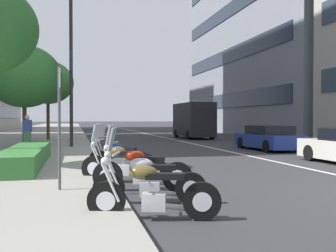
% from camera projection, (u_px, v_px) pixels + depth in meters
% --- Properties ---
extents(sidewalk_right_plaza, '(160.00, 9.14, 0.15)m').
position_uv_depth(sidewalk_right_plaza, '(32.00, 136.00, 34.70)').
color(sidewalk_right_plaza, gray).
rests_on(sidewalk_right_plaza, ground).
extents(lane_centre_stripe, '(110.00, 0.16, 0.01)m').
position_uv_depth(lane_centre_stripe, '(147.00, 134.00, 42.09)').
color(lane_centre_stripe, silver).
rests_on(lane_centre_stripe, ground).
extents(motorcycle_mid_row, '(0.81, 2.13, 1.09)m').
position_uv_depth(motorcycle_mid_row, '(152.00, 195.00, 6.46)').
color(motorcycle_mid_row, black).
rests_on(motorcycle_mid_row, ground).
extents(motorcycle_under_tarp, '(0.77, 2.15, 1.46)m').
position_uv_depth(motorcycle_under_tarp, '(147.00, 181.00, 7.66)').
color(motorcycle_under_tarp, black).
rests_on(motorcycle_under_tarp, ground).
extents(motorcycle_far_end_row, '(0.93, 2.18, 1.50)m').
position_uv_depth(motorcycle_far_end_row, '(140.00, 172.00, 8.95)').
color(motorcycle_far_end_row, black).
rests_on(motorcycle_far_end_row, ground).
extents(motorcycle_second_in_row, '(1.08, 2.11, 1.50)m').
position_uv_depth(motorcycle_second_in_row, '(122.00, 165.00, 10.26)').
color(motorcycle_second_in_row, black).
rests_on(motorcycle_second_in_row, ground).
extents(motorcycle_by_sign_pole, '(1.48, 1.82, 1.50)m').
position_uv_depth(motorcycle_by_sign_pole, '(119.00, 159.00, 11.77)').
color(motorcycle_by_sign_pole, black).
rests_on(motorcycle_by_sign_pole, ground).
extents(car_approaching_light, '(4.38, 2.05, 1.27)m').
position_uv_depth(car_approaching_light, '(269.00, 138.00, 20.68)').
color(car_approaching_light, navy).
rests_on(car_approaching_light, ground).
extents(delivery_van_ahead, '(5.63, 2.13, 2.88)m').
position_uv_depth(delivery_van_ahead, '(193.00, 120.00, 32.67)').
color(delivery_van_ahead, black).
rests_on(delivery_van_ahead, ground).
extents(parking_sign_by_curb, '(0.32, 0.06, 2.59)m').
position_uv_depth(parking_sign_by_curb, '(59.00, 116.00, 8.32)').
color(parking_sign_by_curb, '#47494C').
rests_on(parking_sign_by_curb, sidewalk_right_plaza).
extents(street_lamp_with_banners, '(1.26, 2.70, 8.35)m').
position_uv_depth(street_lamp_with_banners, '(79.00, 52.00, 21.15)').
color(street_lamp_with_banners, '#232326').
rests_on(street_lamp_with_banners, sidewalk_right_plaza).
extents(clipped_hedge_bed, '(6.80, 1.10, 0.56)m').
position_uv_depth(clipped_hedge_bed, '(27.00, 156.00, 12.84)').
color(clipped_hedge_bed, '#337033').
rests_on(clipped_hedge_bed, sidewalk_right_plaza).
extents(street_tree_mid_sidewalk, '(3.85, 3.85, 5.33)m').
position_uv_depth(street_tree_mid_sidewalk, '(24.00, 77.00, 20.95)').
color(street_tree_mid_sidewalk, '#473323').
rests_on(street_tree_mid_sidewalk, sidewalk_right_plaza).
extents(street_tree_far_plaza, '(3.52, 3.52, 5.48)m').
position_uv_depth(street_tree_far_plaza, '(48.00, 83.00, 27.67)').
color(street_tree_far_plaza, '#473323').
rests_on(street_tree_far_plaza, sidewalk_right_plaza).
extents(pedestrian_on_plaza, '(0.33, 0.44, 1.66)m').
position_uv_depth(pedestrian_on_plaza, '(27.00, 132.00, 19.79)').
color(pedestrian_on_plaza, '#3F724C').
rests_on(pedestrian_on_plaza, sidewalk_right_plaza).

